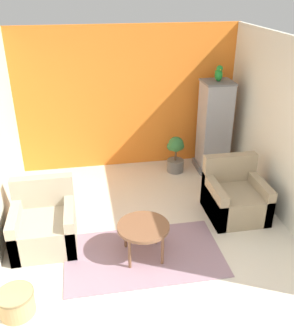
{
  "coord_description": "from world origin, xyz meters",
  "views": [
    {
      "loc": [
        -0.76,
        -2.37,
        3.04
      ],
      "look_at": [
        0.0,
        1.88,
        0.84
      ],
      "focal_mm": 40.0,
      "sensor_mm": 36.0,
      "label": 1
    }
  ],
  "objects": [
    {
      "name": "wall_right",
      "position": [
        1.88,
        1.88,
        1.2
      ],
      "size": [
        0.06,
        3.76,
        2.41
      ],
      "color": "beige",
      "rests_on": "ground_plane"
    },
    {
      "name": "area_rug",
      "position": [
        -0.17,
        1.19,
        0.01
      ],
      "size": [
        1.91,
        1.11,
        0.01
      ],
      "color": "gray",
      "rests_on": "ground_plane"
    },
    {
      "name": "wall_back_accent",
      "position": [
        0.0,
        3.79,
        1.2
      ],
      "size": [
        3.83,
        0.06,
        2.41
      ],
      "color": "orange",
      "rests_on": "ground_plane"
    },
    {
      "name": "armchair_right",
      "position": [
        1.26,
        1.87,
        0.26
      ],
      "size": [
        0.77,
        0.79,
        0.8
      ],
      "color": "#9E896B",
      "rests_on": "ground_plane"
    },
    {
      "name": "birdcage",
      "position": [
        1.42,
        3.32,
        0.77
      ],
      "size": [
        0.54,
        0.54,
        1.56
      ],
      "color": "slate",
      "rests_on": "ground_plane"
    },
    {
      "name": "armchair_left",
      "position": [
        -1.35,
        1.66,
        0.26
      ],
      "size": [
        0.77,
        0.79,
        0.8
      ],
      "color": "tan",
      "rests_on": "ground_plane"
    },
    {
      "name": "potted_plant",
      "position": [
        0.76,
        3.32,
        0.33
      ],
      "size": [
        0.3,
        0.29,
        0.64
      ],
      "color": "#66605B",
      "rests_on": "ground_plane"
    },
    {
      "name": "parrot",
      "position": [
        1.42,
        3.32,
        1.68
      ],
      "size": [
        0.12,
        0.22,
        0.26
      ],
      "color": "#1E842D",
      "rests_on": "birdcage"
    },
    {
      "name": "wicker_basket",
      "position": [
        -1.57,
        0.55,
        0.14
      ],
      "size": [
        0.37,
        0.37,
        0.26
      ],
      "color": "tan",
      "rests_on": "ground_plane"
    },
    {
      "name": "coffee_table",
      "position": [
        -0.17,
        1.19,
        0.4
      ],
      "size": [
        0.62,
        0.62,
        0.45
      ],
      "color": "brown",
      "rests_on": "ground_plane"
    },
    {
      "name": "ground_plane",
      "position": [
        0.0,
        0.0,
        0.0
      ],
      "size": [
        20.0,
        20.0,
        0.0
      ],
      "primitive_type": "plane",
      "color": "beige",
      "rests_on": "ground"
    }
  ]
}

